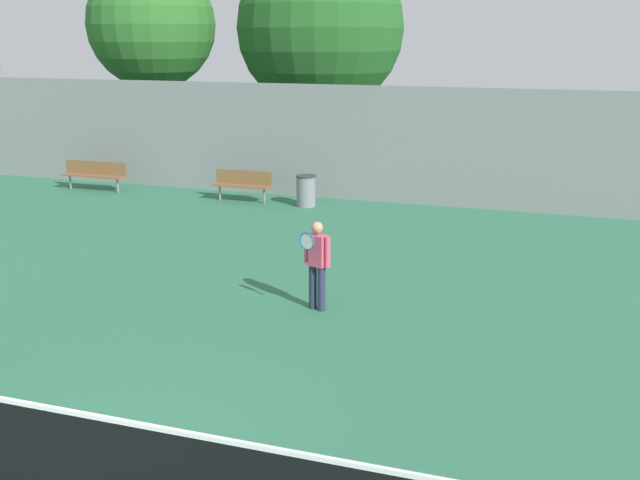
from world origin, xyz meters
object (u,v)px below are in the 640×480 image
bench_courtside_far (94,172)px  tree_green_broad (151,25)px  tennis_player (317,261)px  trash_bin (306,191)px  tree_green_tall (320,28)px  tennis_net (62,452)px  bench_courtside_near (243,182)px

bench_courtside_far → tree_green_broad: 6.75m
tennis_player → trash_bin: size_ratio=1.81×
bench_courtside_far → tree_green_tall: size_ratio=0.27×
tennis_player → tennis_net: bearing=-78.6°
bench_courtside_near → bench_courtside_far: 5.00m
tennis_player → tree_green_tall: size_ratio=0.20×
tennis_player → tree_green_broad: tree_green_broad is taller
bench_courtside_far → tree_green_broad: size_ratio=0.29×
trash_bin → tree_green_tall: 8.08m
tennis_player → bench_courtside_far: 12.52m
bench_courtside_far → trash_bin: bench_courtside_far is taller
tennis_player → tree_green_broad: bearing=147.8°
bench_courtside_far → tree_green_broad: tree_green_broad is taller
bench_courtside_far → trash_bin: bearing=-0.1°
tennis_player → bench_courtside_far: tennis_player is taller
tennis_net → tree_green_tall: bearing=101.2°
tennis_player → bench_courtside_far: (-9.88, 7.67, -0.33)m
tennis_net → tennis_player: size_ratio=7.24×
bench_courtside_far → tree_green_tall: tree_green_tall is taller
tree_green_broad → tennis_player: bearing=-50.2°
tennis_player → bench_courtside_near: (-4.88, 7.67, -0.33)m
bench_courtside_near → tree_green_tall: (0.17, 6.50, 4.32)m
bench_courtside_near → tree_green_broad: (-5.72, 5.04, 4.43)m
bench_courtside_near → tree_green_tall: bearing=88.5°
bench_courtside_near → tennis_player: bearing=-57.5°
tennis_net → trash_bin: 13.90m
bench_courtside_near → trash_bin: size_ratio=2.00×
trash_bin → tree_green_broad: (-7.66, 5.06, 4.55)m
bench_courtside_far → trash_bin: (6.95, -0.02, -0.12)m
tennis_player → tree_green_tall: bearing=126.4°
trash_bin → tree_green_broad: tree_green_broad is taller
tree_green_broad → tree_green_tall: bearing=13.9°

